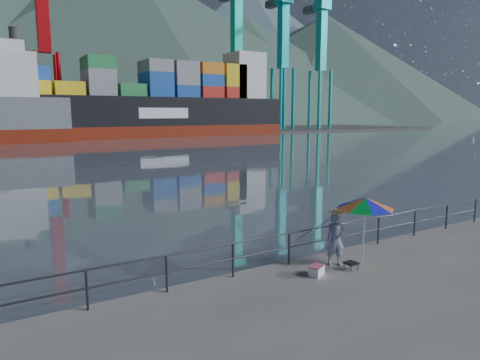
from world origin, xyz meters
The scene contains 12 objects.
harbor_water centered at (0.00, 130.00, 0.00)m, with size 500.00×280.00×0.00m, color slate.
far_dock centered at (10.00, 93.00, 0.00)m, with size 200.00×40.00×0.40m, color #514F4C.
guardrail centered at (0.00, 1.70, 0.52)m, with size 22.00×0.06×1.03m.
mountains centered at (38.82, 207.75, 35.55)m, with size 600.00×332.80×80.00m.
port_cranes centered at (31.00, 84.00, 16.00)m, with size 116.00×28.00×38.40m.
container_stacks centered at (32.91, 93.65, 2.93)m, with size 58.00×8.40×7.80m.
fisherman centered at (2.19, 0.93, 0.82)m, with size 0.60×0.39×1.64m, color navy.
beach_umbrella centered at (2.90, 0.47, 1.96)m, with size 2.10×2.10×2.14m.
folding_stool centered at (2.32, 0.37, 0.12)m, with size 0.38×0.38×0.23m.
cooler_bag centered at (1.13, 0.56, 0.14)m, with size 0.47×0.31×0.27m, color white.
fishing_rod centered at (2.15, 1.92, 0.00)m, with size 0.02×0.02×2.08m, color black.
container_ship centered at (25.40, 75.25, 5.87)m, with size 55.47×9.25×18.10m.
Camera 1 is at (-6.85, -8.37, 4.67)m, focal length 32.00 mm.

